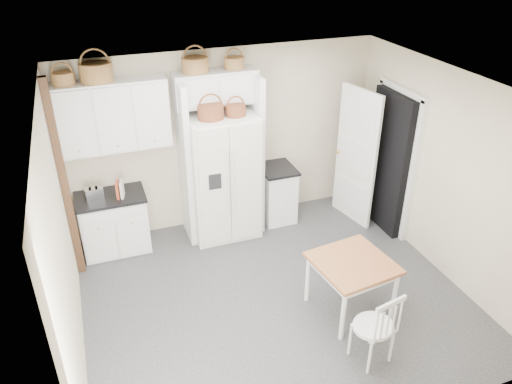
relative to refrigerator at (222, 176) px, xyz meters
name	(u,v)px	position (x,y,z in m)	size (l,w,h in m)	color
floor	(274,296)	(0.15, -1.64, -0.90)	(4.50, 4.50, 0.00)	#2E2F34
ceiling	(279,91)	(0.15, -1.64, 1.70)	(4.50, 4.50, 0.00)	white
wall_back	(224,139)	(0.15, 0.36, 0.40)	(4.50, 4.50, 0.00)	beige
wall_left	(62,245)	(-2.10, -1.64, 0.40)	(4.00, 4.00, 0.00)	beige
wall_right	(444,174)	(2.40, -1.64, 0.40)	(4.00, 4.00, 0.00)	beige
refrigerator	(222,176)	(0.00, 0.00, 0.00)	(0.94, 0.75, 1.81)	silver
base_cab_left	(114,224)	(-1.55, 0.06, -0.50)	(0.87, 0.55, 0.81)	white
base_cab_right	(277,194)	(0.86, 0.06, -0.49)	(0.47, 0.56, 0.82)	white
dining_table	(350,286)	(0.89, -2.15, -0.56)	(0.83, 0.83, 0.69)	brown
windsor_chair	(373,326)	(0.73, -2.89, -0.46)	(0.43, 0.39, 0.88)	white
counter_left	(110,197)	(-1.55, 0.06, -0.08)	(0.91, 0.59, 0.04)	black
counter_right	(277,169)	(0.86, 0.06, -0.06)	(0.51, 0.60, 0.04)	black
toaster	(94,194)	(-1.74, 0.05, 0.02)	(0.23, 0.13, 0.16)	silver
cookbook_red	(118,190)	(-1.44, -0.02, 0.06)	(0.03, 0.15, 0.23)	#AF4225
cookbook_cream	(122,189)	(-1.38, -0.02, 0.06)	(0.03, 0.16, 0.23)	beige
basket_upper_a	(63,79)	(-1.85, 0.19, 1.52)	(0.27, 0.27, 0.15)	olive
basket_upper_b	(96,73)	(-1.47, 0.19, 1.56)	(0.39, 0.39, 0.23)	olive
basket_bridge_a	(195,65)	(-0.25, 0.19, 1.54)	(0.35, 0.35, 0.19)	olive
basket_bridge_b	(234,63)	(0.27, 0.19, 1.52)	(0.27, 0.27, 0.15)	olive
basket_fridge_a	(211,112)	(-0.15, -0.10, 1.00)	(0.34, 0.34, 0.18)	#5A2D14
basket_fridge_b	(236,110)	(0.18, -0.10, 0.98)	(0.27, 0.27, 0.15)	#5A2D14
upper_cabinet	(113,116)	(-1.35, 0.19, 1.00)	(1.40, 0.34, 0.90)	white
bridge_cabinet	(215,88)	(0.00, 0.19, 1.22)	(1.12, 0.34, 0.45)	white
fridge_panel_left	(185,164)	(-0.51, 0.06, 0.25)	(0.08, 0.60, 2.30)	white
fridge_panel_right	(255,153)	(0.51, 0.06, 0.25)	(0.08, 0.60, 2.30)	white
trim_post	(64,183)	(-2.05, -0.29, 0.40)	(0.09, 0.09, 2.60)	#331A0D
doorway_void	(390,163)	(2.31, -0.64, 0.12)	(0.18, 0.85, 2.05)	black
door_slab	(356,157)	(1.95, -0.31, 0.12)	(0.80, 0.04, 2.05)	white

